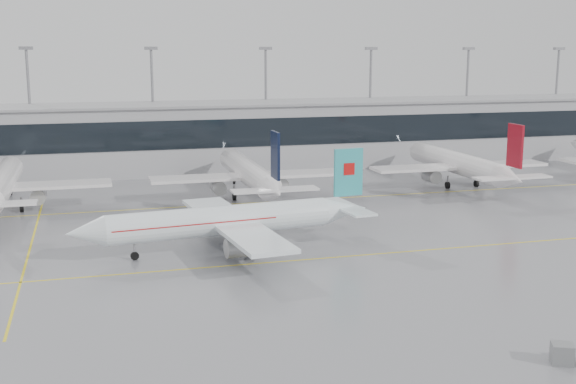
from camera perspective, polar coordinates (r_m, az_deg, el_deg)
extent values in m
plane|color=gray|center=(77.48, 2.38, -5.28)|extent=(320.00, 320.00, 0.00)
cube|color=yellow|center=(77.48, 2.38, -5.28)|extent=(120.00, 0.25, 0.01)
cube|color=yellow|center=(105.58, -2.61, -0.85)|extent=(120.00, 0.25, 0.01)
cube|color=yellow|center=(88.74, -19.61, -3.80)|extent=(0.25, 60.00, 0.01)
cube|color=#9D9DA1|center=(135.61, -5.67, 4.34)|extent=(180.00, 15.00, 12.00)
cube|color=black|center=(128.06, -5.10, 4.63)|extent=(180.00, 0.20, 5.00)
cube|color=gray|center=(135.03, -5.72, 6.95)|extent=(182.00, 16.00, 0.40)
cylinder|color=gray|center=(139.50, -19.70, 6.00)|extent=(0.50, 0.50, 22.00)
cube|color=gray|center=(139.08, -20.00, 10.64)|extent=(2.40, 1.00, 0.60)
cylinder|color=gray|center=(139.65, -10.61, 6.46)|extent=(0.50, 0.50, 22.00)
cube|color=gray|center=(139.23, -10.78, 11.10)|extent=(2.40, 1.00, 0.60)
cylinder|color=gray|center=(143.22, -1.76, 6.75)|extent=(0.50, 0.50, 22.00)
cube|color=gray|center=(142.81, -1.78, 11.28)|extent=(2.40, 1.00, 0.60)
cylinder|color=gray|center=(149.96, 6.49, 6.88)|extent=(0.50, 0.50, 22.00)
cube|color=gray|center=(149.57, 6.59, 11.20)|extent=(2.40, 1.00, 0.60)
cylinder|color=gray|center=(159.48, 13.90, 6.88)|extent=(0.50, 0.50, 22.00)
cube|color=gray|center=(159.11, 14.09, 10.94)|extent=(2.40, 1.00, 0.60)
cylinder|color=gray|center=(171.31, 20.38, 6.78)|extent=(0.50, 0.50, 22.00)
cube|color=gray|center=(170.96, 20.64, 10.56)|extent=(2.40, 1.00, 0.60)
cylinder|color=white|center=(79.78, -5.39, -2.27)|extent=(25.16, 6.00, 3.27)
cone|color=white|center=(77.10, -15.77, -3.12)|extent=(4.34, 3.69, 3.27)
cone|color=white|center=(85.23, 4.50, -1.39)|extent=(5.93, 3.87, 3.27)
cube|color=white|center=(80.30, -4.36, -2.46)|extent=(7.95, 27.41, 0.45)
cube|color=white|center=(85.25, 4.63, -1.18)|extent=(3.93, 10.64, 0.25)
cube|color=teal|center=(84.56, 4.79, 1.57)|extent=(3.62, 0.74, 5.58)
cylinder|color=#A1A1A1|center=(76.10, -3.61, -4.38)|extent=(3.81, 2.48, 2.10)
cylinder|color=#A1A1A1|center=(84.98, -5.64, -2.76)|extent=(3.81, 2.48, 2.10)
cylinder|color=gray|center=(78.31, -12.04, -4.48)|extent=(0.20, 0.20, 1.38)
cylinder|color=black|center=(78.50, -12.02, -4.96)|extent=(0.93, 0.40, 0.90)
cylinder|color=gray|center=(78.65, -3.07, -4.10)|extent=(0.24, 0.24, 1.38)
cylinder|color=black|center=(78.84, -3.06, -4.58)|extent=(1.14, 0.57, 1.10)
cylinder|color=gray|center=(83.43, -4.22, -3.23)|extent=(0.24, 0.24, 1.38)
cylinder|color=black|center=(83.61, -4.22, -3.68)|extent=(1.14, 0.57, 1.10)
cube|color=#B70F0F|center=(84.49, 4.80, 1.84)|extent=(1.44, 0.60, 1.40)
cube|color=#B70F0F|center=(78.97, -7.48, -2.30)|extent=(18.25, 5.27, 0.12)
cylinder|color=white|center=(107.92, -21.68, 0.68)|extent=(3.59, 27.36, 3.59)
cone|color=white|center=(123.32, -20.95, 1.95)|extent=(3.59, 4.00, 3.59)
cube|color=white|center=(106.52, -21.75, 0.33)|extent=(29.64, 5.00, 0.45)
cylinder|color=#A1A1A1|center=(106.85, -19.11, -0.28)|extent=(2.10, 3.60, 2.10)
cylinder|color=gray|center=(118.82, -21.07, 0.36)|extent=(0.20, 0.20, 1.56)
cylinder|color=black|center=(118.96, -21.05, -0.01)|extent=(0.30, 0.90, 0.90)
cylinder|color=gray|center=(105.66, -20.33, -0.80)|extent=(0.24, 0.24, 1.56)
cylinder|color=black|center=(105.81, -20.30, -1.21)|extent=(0.45, 1.10, 1.10)
cylinder|color=white|center=(109.67, -3.21, 1.61)|extent=(3.59, 27.36, 3.59)
cone|color=white|center=(124.85, -4.75, 2.75)|extent=(3.59, 4.00, 3.59)
cone|color=white|center=(93.89, -1.06, 0.02)|extent=(3.59, 5.60, 3.59)
cube|color=white|center=(108.29, -3.04, 1.28)|extent=(29.64, 5.00, 0.45)
cube|color=white|center=(93.64, -1.03, 0.18)|extent=(11.40, 2.80, 0.25)
cube|color=black|center=(92.69, -1.01, 2.92)|extent=(0.35, 3.60, 6.12)
cylinder|color=#A1A1A1|center=(108.13, -5.57, 0.42)|extent=(2.10, 3.60, 2.10)
cylinder|color=#A1A1A1|center=(110.15, -0.65, 0.67)|extent=(2.10, 3.60, 2.10)
cylinder|color=gray|center=(120.41, -4.29, 1.21)|extent=(0.20, 0.20, 1.56)
cylinder|color=black|center=(120.55, -4.28, 0.85)|extent=(0.30, 0.90, 0.90)
cylinder|color=gray|center=(107.18, -4.27, 0.04)|extent=(0.24, 0.24, 1.56)
cylinder|color=black|center=(107.33, -4.27, -0.37)|extent=(0.45, 1.10, 1.10)
cylinder|color=gray|center=(108.29, -1.57, 0.18)|extent=(0.24, 0.24, 1.56)
cylinder|color=black|center=(108.44, -1.57, -0.23)|extent=(0.45, 1.10, 1.10)
cylinder|color=white|center=(121.89, 13.09, 2.30)|extent=(3.59, 27.36, 3.59)
cone|color=white|center=(135.72, 9.94, 3.29)|extent=(3.59, 4.00, 3.59)
cone|color=white|center=(107.91, 17.24, 0.97)|extent=(3.59, 5.60, 3.59)
cube|color=white|center=(120.65, 13.42, 2.00)|extent=(29.64, 5.00, 0.45)
cube|color=white|center=(107.70, 17.31, 1.11)|extent=(11.40, 2.80, 0.25)
cube|color=maroon|center=(106.87, 17.51, 3.50)|extent=(0.35, 3.60, 6.12)
cylinder|color=#A1A1A1|center=(119.11, 11.25, 1.25)|extent=(2.10, 3.60, 2.10)
cylinder|color=#A1A1A1|center=(123.69, 15.23, 1.43)|extent=(2.10, 3.60, 2.10)
cylinder|color=gray|center=(131.64, 10.83, 1.89)|extent=(0.20, 0.20, 1.56)
cylinder|color=black|center=(131.76, 10.82, 1.56)|extent=(0.30, 0.90, 0.90)
cylinder|color=gray|center=(118.90, 12.51, 0.90)|extent=(0.24, 0.24, 1.56)
cylinder|color=black|center=(119.03, 12.49, 0.53)|extent=(0.45, 1.10, 1.10)
cylinder|color=gray|center=(121.40, 14.68, 1.01)|extent=(0.24, 0.24, 1.56)
cylinder|color=black|center=(121.54, 14.66, 0.65)|extent=(0.45, 1.10, 1.10)
cone|color=white|center=(153.94, 21.83, 3.58)|extent=(3.59, 4.00, 3.59)
cube|color=gray|center=(55.86, 20.83, -11.86)|extent=(1.92, 1.87, 1.48)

